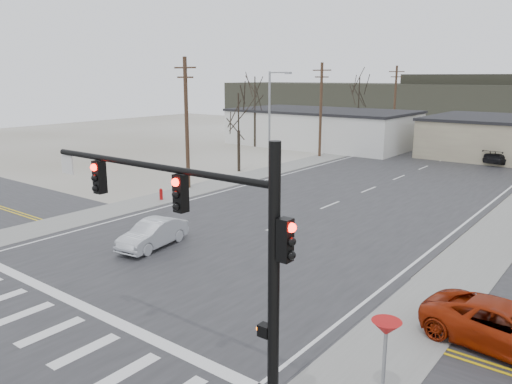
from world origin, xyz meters
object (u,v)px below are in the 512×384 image
(sedan_crossing, at_px, (153,234))
(car_far_a, at_px, (503,156))
(traffic_signal_mast, at_px, (212,235))
(car_parked_red, at_px, (508,328))
(fire_hydrant, at_px, (161,194))
(car_far_b, at_px, (443,132))

(sedan_crossing, distance_m, car_far_a, 39.01)
(traffic_signal_mast, distance_m, car_parked_red, 10.23)
(traffic_signal_mast, bearing_deg, sedan_crossing, 146.41)
(fire_hydrant, bearing_deg, car_parked_red, -15.64)
(traffic_signal_mast, height_order, car_far_b, traffic_signal_mast)
(traffic_signal_mast, relative_size, fire_hydrant, 10.29)
(fire_hydrant, bearing_deg, sedan_crossing, -44.00)
(sedan_crossing, height_order, car_far_b, sedan_crossing)
(fire_hydrant, height_order, car_far_b, car_far_b)
(traffic_signal_mast, xyz_separation_m, car_parked_red, (5.69, 7.55, -3.91))
(car_parked_red, bearing_deg, sedan_crossing, 98.07)
(sedan_crossing, bearing_deg, fire_hydrant, 127.23)
(traffic_signal_mast, relative_size, car_parked_red, 1.70)
(traffic_signal_mast, height_order, car_far_a, traffic_signal_mast)
(sedan_crossing, height_order, car_far_a, car_far_a)
(traffic_signal_mast, bearing_deg, car_far_b, 102.61)
(car_far_a, distance_m, car_parked_red, 38.61)
(fire_hydrant, relative_size, car_far_b, 0.24)
(car_far_b, distance_m, car_parked_red, 60.80)
(fire_hydrant, height_order, car_parked_red, car_parked_red)
(sedan_crossing, bearing_deg, traffic_signal_mast, -42.37)
(traffic_signal_mast, height_order, car_parked_red, traffic_signal_mast)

